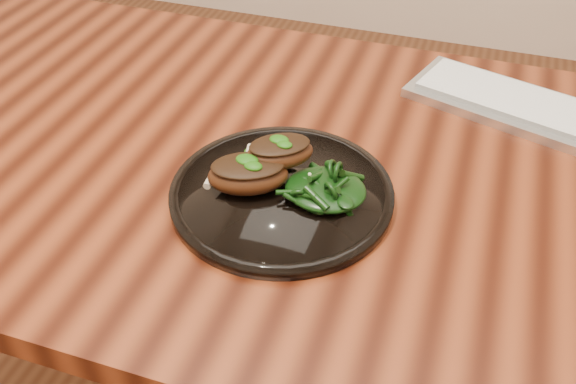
# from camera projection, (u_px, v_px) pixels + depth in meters

# --- Properties ---
(desk) EXTENTS (1.60, 0.80, 0.75)m
(desk) POSITION_uv_depth(u_px,v_px,m) (303.00, 204.00, 0.98)
(desk) COLOR black
(desk) RESTS_ON ground
(plate) EXTENTS (0.30, 0.30, 0.02)m
(plate) POSITION_uv_depth(u_px,v_px,m) (282.00, 193.00, 0.86)
(plate) COLOR black
(plate) RESTS_ON desk
(lamb_chop_front) EXTENTS (0.13, 0.10, 0.05)m
(lamb_chop_front) POSITION_uv_depth(u_px,v_px,m) (248.00, 174.00, 0.84)
(lamb_chop_front) COLOR #3F1D0C
(lamb_chop_front) RESTS_ON plate
(lamb_chop_back) EXTENTS (0.11, 0.10, 0.04)m
(lamb_chop_back) POSITION_uv_depth(u_px,v_px,m) (279.00, 151.00, 0.85)
(lamb_chop_back) COLOR #3F1D0C
(lamb_chop_back) RESTS_ON plate
(herb_smear) EXTENTS (0.08, 0.05, 0.01)m
(herb_smear) POSITION_uv_depth(u_px,v_px,m) (271.00, 155.00, 0.91)
(herb_smear) COLOR #0F4107
(herb_smear) RESTS_ON plate
(greens_heap) EXTENTS (0.11, 0.10, 0.04)m
(greens_heap) POSITION_uv_depth(u_px,v_px,m) (326.00, 185.00, 0.83)
(greens_heap) COLOR black
(greens_heap) RESTS_ON plate
(keyboard) EXTENTS (0.49, 0.27, 0.02)m
(keyboard) POSITION_uv_depth(u_px,v_px,m) (555.00, 117.00, 1.00)
(keyboard) COLOR silver
(keyboard) RESTS_ON desk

